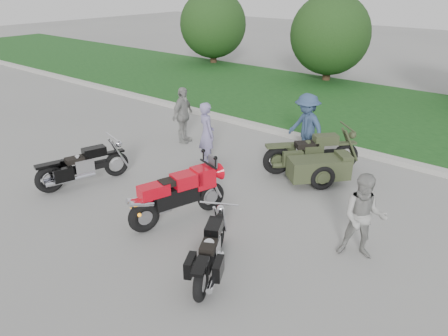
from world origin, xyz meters
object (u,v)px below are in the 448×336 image
Objects in this scene: sportbike_red at (176,194)px; cruiser_sidecar at (314,162)px; cruiser_right at (210,254)px; person_back at (183,115)px; person_stripe at (207,134)px; person_grey at (364,217)px; person_denim at (306,128)px; cruiser_left at (80,168)px.

cruiser_sidecar is at bearing 88.48° from sportbike_red.
sportbike_red is at bearing 123.67° from cruiser_right.
sportbike_red is 4.67m from person_back.
person_stripe is at bearing 103.62° from cruiser_right.
cruiser_right is 6.49m from person_back.
cruiser_sidecar is 3.26m from person_grey.
person_grey reaches higher than sportbike_red.
person_back is at bearing 149.38° from sportbike_red.
person_denim is at bearing 170.57° from cruiser_sidecar.
cruiser_right is at bearing -42.82° from cruiser_sidecar.
sportbike_red is at bearing -67.44° from cruiser_sidecar.
person_stripe is at bearing 78.62° from cruiser_left.
person_denim reaches higher than sportbike_red.
person_back is (-1.67, 0.80, -0.01)m from person_stripe.
person_denim is at bearing 109.09° from person_grey.
person_back is at bearing 108.56° from cruiser_left.
person_back is (-4.33, -0.15, 0.38)m from cruiser_sidecar.
sportbike_red is 0.97× the size of cruiser_left.
sportbike_red is 1.35× the size of person_grey.
cruiser_sidecar is at bearing -34.49° from person_denim.
cruiser_right is at bearing -152.94° from person_grey.
person_stripe is 1.06× the size of person_grey.
cruiser_sidecar is 1.38× the size of person_back.
person_grey is at bearing -31.90° from person_denim.
cruiser_right is at bearing -143.89° from person_back.
person_denim is 1.10× the size of person_back.
person_stripe reaches higher than cruiser_sidecar.
person_stripe is at bearing 136.44° from sportbike_red.
person_stripe is at bearing -118.33° from person_denim.
person_stripe reaches higher than cruiser_left.
cruiser_sidecar is (4.15, 3.84, 0.01)m from cruiser_left.
sportbike_red is 4.57m from person_denim.
cruiser_left reaches higher than cruiser_right.
cruiser_sidecar is 1.45× the size of person_grey.
cruiser_left is 6.57m from person_grey.
cruiser_sidecar is 1.36m from person_denim.
cruiser_right is at bearing -11.12° from sportbike_red.
person_stripe is at bearing 140.56° from person_grey.
person_denim is at bearing -84.61° from person_back.
person_stripe is 0.92× the size of person_denim.
person_grey is (1.72, 2.09, 0.40)m from cruiser_right.
person_back reaches higher than person_grey.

